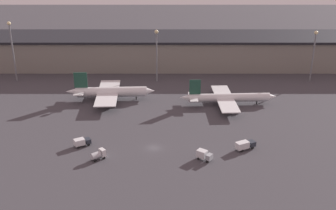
{
  "coord_description": "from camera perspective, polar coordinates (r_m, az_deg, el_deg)",
  "views": [
    {
      "loc": [
        4.8,
        -125.22,
        67.31
      ],
      "look_at": [
        4.27,
        23.33,
        6.0
      ],
      "focal_mm": 45.0,
      "sensor_mm": 36.0,
      "label": 1
    }
  ],
  "objects": [
    {
      "name": "lamp_post_1",
      "position": [
        200.51,
        -1.35,
        7.59
      ],
      "size": [
        1.8,
        1.8,
        25.15
      ],
      "color": "slate",
      "rests_on": "ground"
    },
    {
      "name": "lamp_post_0",
      "position": [
        212.99,
        -20.18,
        7.7
      ],
      "size": [
        1.8,
        1.8,
        29.05
      ],
      "color": "slate",
      "rests_on": "ground"
    },
    {
      "name": "service_vehicle_3",
      "position": [
        134.83,
        5.07,
        -6.76
      ],
      "size": [
        5.32,
        4.72,
        3.18
      ],
      "rotation": [
        0.0,
        0.0,
        -0.63
      ],
      "color": "#9EA3A8",
      "rests_on": "ground"
    },
    {
      "name": "service_vehicle_1",
      "position": [
        145.59,
        -11.43,
        -4.89
      ],
      "size": [
        6.01,
        4.85,
        2.78
      ],
      "rotation": [
        0.0,
        0.0,
        0.51
      ],
      "color": "#282D38",
      "rests_on": "ground"
    },
    {
      "name": "service_vehicle_2",
      "position": [
        136.41,
        -9.26,
        -6.64
      ],
      "size": [
        5.01,
        4.69,
        3.17
      ],
      "rotation": [
        0.0,
        0.0,
        0.69
      ],
      "color": "white",
      "rests_on": "ground"
    },
    {
      "name": "service_vehicle_0",
      "position": [
        142.78,
        10.55,
        -5.34
      ],
      "size": [
        7.38,
        5.45,
        2.98
      ],
      "rotation": [
        0.0,
        0.0,
        0.49
      ],
      "color": "#282D38",
      "rests_on": "ground"
    },
    {
      "name": "airplane_1",
      "position": [
        177.73,
        8.27,
        0.97
      ],
      "size": [
        41.03,
        31.07,
        11.15
      ],
      "rotation": [
        0.0,
        0.0,
        0.05
      ],
      "color": "white",
      "rests_on": "ground"
    },
    {
      "name": "ground",
      "position": [
        142.24,
        -1.76,
        -5.83
      ],
      "size": [
        600.0,
        600.0,
        0.0
      ],
      "primitive_type": "plane",
      "color": "#423F44"
    },
    {
      "name": "lamp_post_2",
      "position": [
        212.05,
        19.35,
        7.08
      ],
      "size": [
        1.8,
        1.8,
        24.71
      ],
      "color": "slate",
      "rests_on": "ground"
    },
    {
      "name": "terminal_building",
      "position": [
        227.36,
        -1.02,
        7.37
      ],
      "size": [
        237.0,
        30.69,
        16.48
      ],
      "color": "gray",
      "rests_on": "ground"
    },
    {
      "name": "airplane_0",
      "position": [
        182.34,
        -7.63,
        1.76
      ],
      "size": [
        38.37,
        31.95,
        12.58
      ],
      "rotation": [
        0.0,
        0.0,
        0.05
      ],
      "color": "white",
      "rests_on": "ground"
    }
  ]
}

